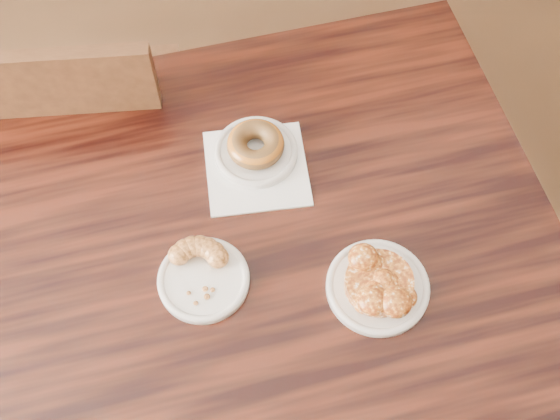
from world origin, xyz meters
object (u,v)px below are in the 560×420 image
object	(u,v)px
chair_far	(91,122)
glazed_donut	(256,144)
cruller_fragment	(202,274)
cafe_table	(275,337)
apple_fritter	(379,281)

from	to	relation	value
chair_far	glazed_donut	size ratio (longest dim) A/B	8.80
cruller_fragment	cafe_table	bearing A→B (deg)	0.49
chair_far	apple_fritter	world-z (taller)	chair_far
glazed_donut	cruller_fragment	xyz separation A→B (m)	(-0.14, -0.22, -0.01)
apple_fritter	chair_far	bearing A→B (deg)	122.39
chair_far	cruller_fragment	xyz separation A→B (m)	(0.17, -0.61, 0.33)
cafe_table	cruller_fragment	distance (m)	0.42
chair_far	apple_fritter	xyz separation A→B (m)	(0.44, -0.69, 0.33)
cafe_table	cruller_fragment	xyz separation A→B (m)	(-0.12, -0.00, 0.40)
glazed_donut	cruller_fragment	world-z (taller)	glazed_donut
glazed_donut	cruller_fragment	bearing A→B (deg)	-123.59
cafe_table	apple_fritter	world-z (taller)	apple_fritter
cafe_table	glazed_donut	bearing A→B (deg)	84.40
cruller_fragment	chair_far	bearing A→B (deg)	105.80
glazed_donut	apple_fritter	bearing A→B (deg)	-67.63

